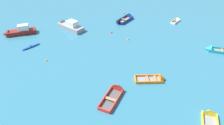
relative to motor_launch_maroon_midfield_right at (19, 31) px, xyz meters
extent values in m
cube|color=maroon|center=(0.34, 0.02, -0.17)|extent=(4.69, 1.74, 0.69)
cone|color=maroon|center=(-2.05, -0.14, -0.14)|extent=(1.00, 1.26, 1.20)
cube|color=white|center=(0.79, 0.06, 0.61)|extent=(1.73, 1.14, 0.88)
cube|color=black|center=(0.06, 0.00, 0.79)|extent=(0.21, 0.98, 0.39)
cube|color=#4C4C51|center=(11.19, -18.44, -0.47)|extent=(3.12, 3.46, 0.10)
cube|color=red|center=(10.67, -18.02, -0.33)|extent=(2.30, 2.84, 0.38)
cube|color=red|center=(11.72, -18.86, -0.33)|extent=(2.30, 2.84, 0.38)
cube|color=red|center=(10.08, -19.83, -0.33)|extent=(1.11, 0.93, 0.38)
cone|color=red|center=(12.36, -16.99, -0.31)|extent=(1.52, 1.44, 1.29)
cube|color=#937047|center=(11.08, -18.58, -0.25)|extent=(1.17, 1.04, 0.03)
cube|color=#99754C|center=(27.84, -1.76, -0.48)|extent=(2.37, 2.11, 0.07)
cube|color=white|center=(27.57, -1.41, -0.38)|extent=(1.98, 1.56, 0.28)
cube|color=white|center=(28.11, -2.11, -0.38)|extent=(1.98, 1.56, 0.28)
cube|color=white|center=(26.87, -2.52, -0.38)|extent=(0.61, 0.74, 0.28)
cone|color=white|center=(28.85, -0.97, -0.36)|extent=(0.97, 1.02, 0.85)
cube|color=#937047|center=(27.74, -1.84, -0.32)|extent=(0.69, 0.78, 0.03)
cube|color=gray|center=(28.74, -13.11, -0.47)|extent=(3.31, 2.66, 0.10)
cube|color=teal|center=(28.42, -13.62, -0.31)|extent=(2.87, 1.84, 0.42)
cube|color=teal|center=(29.06, -12.60, -0.31)|extent=(2.87, 1.84, 0.42)
cone|color=teal|center=(27.27, -12.18, -0.29)|extent=(1.26, 1.38, 1.15)
cube|color=#937047|center=(28.89, -13.20, -0.23)|extent=(0.87, 1.10, 0.03)
cube|color=#99754C|center=(18.77, 1.11, -0.45)|extent=(3.69, 3.41, 0.13)
cube|color=navy|center=(18.31, 1.64, -0.26)|extent=(3.02, 2.58, 0.51)
cube|color=navy|center=(19.22, 0.57, -0.26)|extent=(3.02, 2.58, 0.51)
cube|color=navy|center=(17.29, -0.15, -0.26)|extent=(1.00, 1.14, 0.51)
cone|color=navy|center=(20.31, 2.42, -0.23)|extent=(1.55, 1.60, 1.34)
cube|color=#937047|center=(18.61, 0.98, -0.16)|extent=(1.12, 1.22, 0.03)
cube|color=black|center=(17.16, -0.25, -0.08)|extent=(0.51, 0.51, 0.72)
cube|color=gray|center=(16.21, -16.45, -0.47)|extent=(3.20, 1.80, 0.09)
cube|color=orange|center=(16.34, -15.84, -0.34)|extent=(3.09, 0.77, 0.35)
cube|color=orange|center=(16.07, -17.05, -0.34)|extent=(3.09, 0.77, 0.35)
cube|color=orange|center=(14.67, -16.10, -0.34)|extent=(0.39, 1.22, 0.35)
cone|color=orange|center=(17.81, -16.81, -0.33)|extent=(0.97, 1.32, 1.19)
cube|color=#937047|center=(16.05, -16.41, -0.28)|extent=(0.56, 1.16, 0.03)
cube|color=#937047|center=(16.94, -16.61, -0.28)|extent=(0.56, 1.16, 0.03)
ellipsoid|color=blue|center=(2.19, -4.99, -0.39)|extent=(2.70, 1.92, 0.26)
torus|color=black|center=(2.19, -4.99, -0.27)|extent=(0.48, 0.48, 0.06)
cube|color=yellow|center=(18.42, -23.66, -0.34)|extent=(1.77, 2.77, 0.35)
cone|color=yellow|center=(19.85, -22.58, -0.33)|extent=(1.43, 1.27, 1.23)
cube|color=gray|center=(8.47, -0.10, -0.14)|extent=(4.45, 5.07, 0.75)
cone|color=gray|center=(6.89, 1.98, -0.10)|extent=(1.79, 1.70, 1.49)
cube|color=white|center=(8.78, -0.50, 0.69)|extent=(2.11, 2.21, 0.90)
cube|color=black|center=(8.29, 0.14, 0.87)|extent=(1.05, 0.85, 0.40)
sphere|color=orange|center=(16.97, -6.27, -0.52)|extent=(0.38, 0.38, 0.38)
sphere|color=red|center=(19.70, 4.79, -0.52)|extent=(0.39, 0.39, 0.39)
sphere|color=orange|center=(4.46, -9.29, -0.52)|extent=(0.32, 0.32, 0.32)
sphere|color=red|center=(15.00, -3.20, -0.52)|extent=(0.41, 0.41, 0.41)
camera|label=1|loc=(7.62, -32.76, 14.46)|focal=31.72mm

